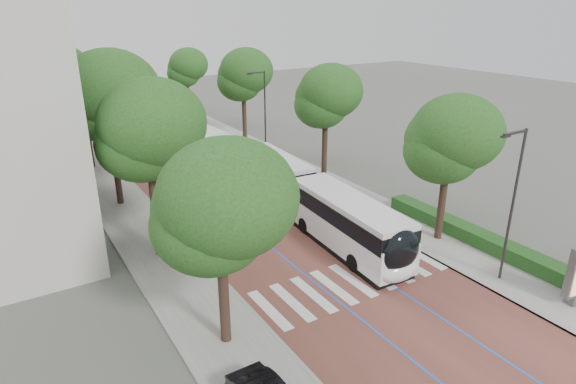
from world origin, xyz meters
The scene contains 19 objects.
ground centered at (0.00, 0.00, 0.00)m, with size 160.00×160.00×0.00m, color #51544C.
road centered at (0.00, 40.00, 0.01)m, with size 11.00×140.00×0.02m, color brown.
sidewalk_left centered at (-7.50, 40.00, 0.06)m, with size 4.00×140.00×0.12m, color gray.
sidewalk_right centered at (7.50, 40.00, 0.06)m, with size 4.00×140.00×0.12m, color gray.
kerb_left centered at (-5.60, 40.00, 0.06)m, with size 0.20×140.00×0.14m, color gray.
kerb_right centered at (5.60, 40.00, 0.06)m, with size 0.20×140.00×0.14m, color gray.
zebra_crossing centered at (0.20, 1.00, 0.03)m, with size 10.55×3.60×0.01m.
lane_line_left centered at (-1.60, 40.00, 0.02)m, with size 0.12×126.00×0.01m, color blue.
lane_line_right centered at (1.60, 40.00, 0.02)m, with size 0.12×126.00×0.01m, color blue.
hedge centered at (9.10, 0.00, 0.52)m, with size 1.20×14.00×0.80m, color #1B4919.
streetlight_near centered at (6.62, -3.00, 4.82)m, with size 1.82×0.20×8.00m.
streetlight_far centered at (6.62, 22.00, 4.82)m, with size 1.82×0.20×8.00m.
lamp_post_left centered at (-6.10, 8.00, 4.12)m, with size 0.14×0.14×8.00m, color #302F32.
trees_left centered at (-7.50, 23.72, 6.87)m, with size 6.48×60.32×10.35m.
trees_right centered at (7.70, 21.46, 6.43)m, with size 5.33×47.05×9.12m.
lead_bus centered at (2.39, 7.77, 1.63)m, with size 3.69×18.52×3.20m.
bus_queued_0 centered at (1.47, 23.78, 1.62)m, with size 3.13×12.51×3.20m.
bus_queued_1 centered at (2.08, 37.09, 1.62)m, with size 3.01×12.49×3.20m.
bus_queued_2 centered at (1.99, 50.42, 1.62)m, with size 2.75×12.44×3.20m.
Camera 1 is at (-14.16, -15.76, 13.40)m, focal length 30.00 mm.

